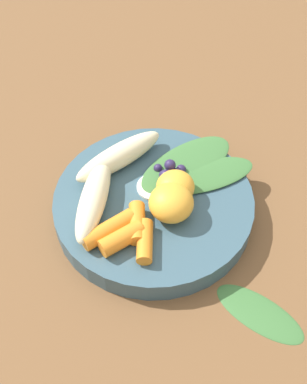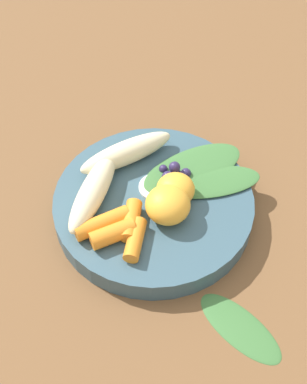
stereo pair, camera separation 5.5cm
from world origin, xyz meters
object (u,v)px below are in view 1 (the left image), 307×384
Objects in this scene: bowl at (154,205)px; banana_peeled_right at (119,156)px; banana_peeled_left at (94,198)px; kale_leaf_stray at (260,312)px; orange_segment_near at (175,187)px.

banana_peeled_right reaches higher than bowl.
bowl is 1.91× the size of banana_peeled_right.
kale_leaf_stray is (-0.17, -0.13, -0.04)m from banana_peeled_left.
banana_peeled_left is at bearing -177.35° from kale_leaf_stray.
orange_segment_near is at bearing 108.30° from banana_peeled_left.
bowl reaches higher than kale_leaf_stray.
banana_peeled_left is at bearing 29.58° from banana_peeled_right.
banana_peeled_left is 0.07m from banana_peeled_right.
kale_leaf_stray is (-0.15, -0.03, -0.04)m from orange_segment_near.
bowl is 0.07m from banana_peeled_left.
banana_peeled_left is 1.23× the size of kale_leaf_stray.
orange_segment_near is at bearing 158.74° from kale_leaf_stray.
banana_peeled_right is at bearing 165.88° from kale_leaf_stray.
orange_segment_near is at bearing -103.44° from bowl.
orange_segment_near is at bearing 104.02° from banana_peeled_right.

